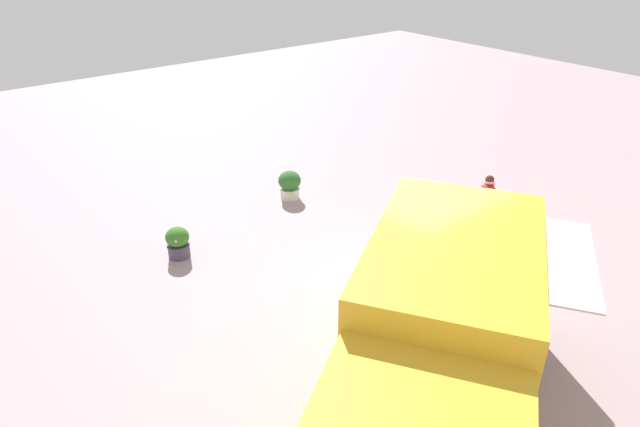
# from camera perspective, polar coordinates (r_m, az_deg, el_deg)

# --- Properties ---
(ground_plane) EXTENTS (40.00, 40.00, 0.00)m
(ground_plane) POSITION_cam_1_polar(r_m,az_deg,el_deg) (10.62, 9.19, -8.16)
(ground_plane) COLOR #A99197
(food_truck) EXTENTS (4.68, 5.54, 2.35)m
(food_truck) POSITION_cam_1_polar(r_m,az_deg,el_deg) (7.92, 12.37, -12.54)
(food_truck) COLOR gold
(food_truck) RESTS_ON ground_plane
(person_customer) EXTENTS (0.63, 0.78, 0.87)m
(person_customer) POSITION_cam_1_polar(r_m,az_deg,el_deg) (13.87, 16.67, 1.64)
(person_customer) COLOR #13232D
(person_customer) RESTS_ON ground_plane
(planter_flowering_near) EXTENTS (0.56, 0.56, 0.71)m
(planter_flowering_near) POSITION_cam_1_polar(r_m,az_deg,el_deg) (13.86, -3.12, 3.01)
(planter_flowering_near) COLOR silver
(planter_flowering_near) RESTS_ON ground_plane
(planter_flowering_far) EXTENTS (0.48, 0.48, 0.66)m
(planter_flowering_far) POSITION_cam_1_polar(r_m,az_deg,el_deg) (11.78, -14.31, -2.83)
(planter_flowering_far) COLOR #49425D
(planter_flowering_far) RESTS_ON ground_plane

